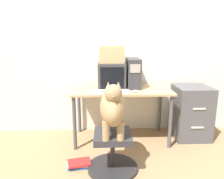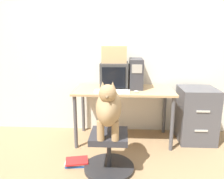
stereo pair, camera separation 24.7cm
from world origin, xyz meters
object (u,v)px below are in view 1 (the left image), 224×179
dog (113,107)px  filing_cabinet (191,112)px  pc_tower (133,73)px  crt_monitor (112,75)px  keyboard (111,91)px  book_stack_floor (78,164)px  office_chair (113,153)px  cardboard_box (112,54)px

dog → filing_cabinet: size_ratio=0.78×
pc_tower → filing_cabinet: (0.89, -0.06, -0.59)m
crt_monitor → filing_cabinet: crt_monitor is taller
keyboard → pc_tower: bearing=42.8°
crt_monitor → book_stack_floor: 1.30m
keyboard → dog: bearing=-90.5°
office_chair → filing_cabinet: bearing=33.9°
cardboard_box → book_stack_floor: 1.54m
keyboard → book_stack_floor: bearing=-129.0°
keyboard → book_stack_floor: (-0.41, -0.51, -0.76)m
pc_tower → cardboard_box: (-0.31, 0.00, 0.27)m
pc_tower → dog: bearing=-110.1°
keyboard → filing_cabinet: 1.30m
keyboard → office_chair: bearing=-90.6°
crt_monitor → filing_cabinet: bearing=-3.0°
filing_cabinet → book_stack_floor: bearing=-155.3°
pc_tower → book_stack_floor: pc_tower is taller
filing_cabinet → cardboard_box: (-1.20, 0.07, 0.87)m
keyboard → office_chair: size_ratio=0.82×
pc_tower → cardboard_box: size_ratio=1.23×
crt_monitor → filing_cabinet: (1.20, -0.06, -0.56)m
dog → cardboard_box: (0.02, 0.92, 0.49)m
crt_monitor → cardboard_box: cardboard_box is taller
office_chair → filing_cabinet: size_ratio=0.73×
filing_cabinet → crt_monitor: bearing=177.0°
crt_monitor → office_chair: bearing=-91.4°
crt_monitor → dog: size_ratio=0.69×
filing_cabinet → cardboard_box: 1.48m
crt_monitor → cardboard_box: bearing=90.0°
cardboard_box → book_stack_floor: bearing=-117.6°
pc_tower → filing_cabinet: 1.07m
crt_monitor → filing_cabinet: 1.33m
pc_tower → keyboard: size_ratio=0.90×
filing_cabinet → cardboard_box: cardboard_box is taller
keyboard → office_chair: 0.82m
crt_monitor → keyboard: bearing=-92.9°
filing_cabinet → pc_tower: bearing=175.9°
crt_monitor → office_chair: (-0.02, -0.88, -0.75)m
book_stack_floor → keyboard: bearing=51.0°
dog → pc_tower: bearing=69.9°
filing_cabinet → dog: bearing=-145.1°
filing_cabinet → cardboard_box: bearing=176.8°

